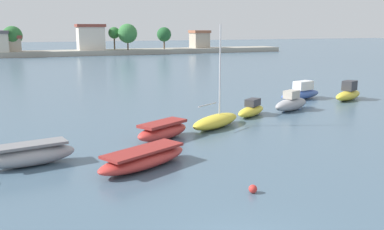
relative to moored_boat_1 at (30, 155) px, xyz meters
name	(u,v)px	position (x,y,z in m)	size (l,w,h in m)	color
moored_boat_1	(30,155)	(0.00, 0.00, 0.00)	(4.63, 2.22, 1.14)	#9E9EA3
moored_boat_2	(143,159)	(5.16, -2.42, -0.09)	(5.58, 3.92, 0.95)	#C63833
moored_boat_3	(163,131)	(7.76, 2.53, -0.03)	(4.28, 3.31, 1.08)	#C63833
moored_boat_4	(216,121)	(12.12, 4.13, -0.07)	(4.99, 3.87, 7.01)	yellow
moored_boat_5	(251,110)	(16.37, 6.72, -0.07)	(3.75, 3.13, 1.31)	yellow
moored_boat_6	(291,103)	(20.55, 7.47, 0.06)	(4.53, 3.07, 1.68)	#9E9EA3
moored_boat_7	(301,93)	(24.69, 11.87, 0.06)	(5.52, 2.94, 1.73)	#3856A8
moored_boat_8	(348,93)	(28.64, 9.88, 0.08)	(4.72, 3.20, 1.82)	yellow
mooring_buoy_1	(253,189)	(8.52, -7.34, -0.37)	(0.36, 0.36, 0.36)	red
distant_shoreline	(62,47)	(9.51, 86.15, 1.50)	(124.13, 7.91, 7.56)	#9E998C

